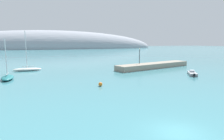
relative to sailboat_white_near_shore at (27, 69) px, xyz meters
The scene contains 8 objects.
water 42.95m from the sailboat_white_near_shore, 72.77° to the right, with size 600.00×600.00×0.00m, color teal.
breakwater_rocks 33.87m from the sailboat_white_near_shore, 11.89° to the right, with size 24.93×4.15×1.37m, color gray.
distant_ridge 171.88m from the sailboat_white_near_shore, 83.58° to the left, with size 245.31×57.13×40.07m, color #999EA8.
sailboat_white_near_shore is the anchor object (origin of this frame).
sailboat_teal_mid_mooring 11.41m from the sailboat_white_near_shore, 105.84° to the right, with size 2.15×5.94×7.94m.
motorboat_grey_foreground 39.78m from the sailboat_white_near_shore, 30.62° to the right, with size 4.02×4.78×1.01m.
mooring_buoy_orange 26.02m from the sailboat_white_near_shore, 62.56° to the right, with size 0.66×0.66×0.66m, color orange.
harbor_lamp_post 29.54m from the sailboat_white_near_shore, 13.23° to the right, with size 0.36×0.36×4.25m.
Camera 1 is at (-10.26, -11.61, 7.23)m, focal length 30.74 mm.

